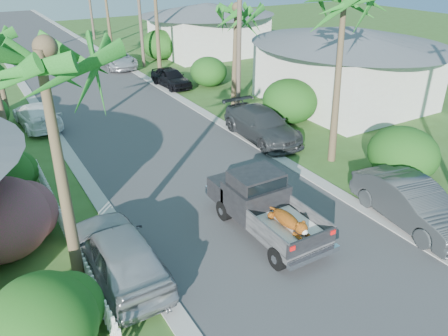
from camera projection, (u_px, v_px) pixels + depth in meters
ground at (311, 275)px, 13.40m from camera, size 120.00×120.00×0.00m
road at (89, 84)px, 32.60m from camera, size 8.00×100.00×0.02m
curb_left at (27, 92)px, 30.61m from camera, size 0.60×100.00×0.06m
curb_right at (143, 76)px, 34.56m from camera, size 0.60×100.00×0.06m
pickup_truck at (260, 202)px, 15.35m from camera, size 1.98×5.12×2.06m
parked_car_rn at (412, 203)px, 15.67m from camera, size 2.33×5.05×1.60m
parked_car_rm at (262, 125)px, 22.82m from camera, size 2.39×5.47×1.56m
parked_car_rf at (171, 78)px, 31.60m from camera, size 1.86×4.13×1.38m
parked_car_rd at (117, 59)px, 36.90m from camera, size 2.56×5.24×1.43m
parked_car_ln at (119, 253)px, 13.05m from camera, size 2.04×4.94×1.67m
parked_car_lf at (37, 115)px, 24.44m from camera, size 2.25×4.80×1.35m
palm_l_a at (38, 51)px, 9.76m from camera, size 4.40×4.40×8.20m
palm_r_b at (235, 8)px, 25.29m from camera, size 4.40×4.40×7.20m
shrub_l_a at (42, 324)px, 10.23m from camera, size 2.60×2.86×2.20m
shrub_l_b at (1, 219)px, 13.85m from camera, size 3.00×3.30×2.60m
shrub_l_c at (2, 175)px, 17.24m from camera, size 2.40×2.64×2.00m
shrub_r_a at (403, 154)px, 18.67m from camera, size 2.80×3.08×2.30m
shrub_r_b at (290, 101)px, 24.87m from camera, size 3.00×3.30×2.50m
shrub_r_c at (208, 72)px, 31.73m from camera, size 2.60×2.86×2.10m
shrub_r_d at (160, 45)px, 39.53m from camera, size 3.20×3.52×2.60m
picket_fence at (67, 231)px, 14.64m from camera, size 0.10×11.00×1.00m
house_right_near at (345, 69)px, 27.59m from camera, size 8.00×9.00×4.80m
house_right_far at (208, 31)px, 41.46m from camera, size 9.00×8.00×4.60m
utility_pole_b at (239, 39)px, 23.90m from camera, size 1.60×0.26×9.00m
utility_pole_c at (140, 10)px, 35.42m from camera, size 1.60×0.26×9.00m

